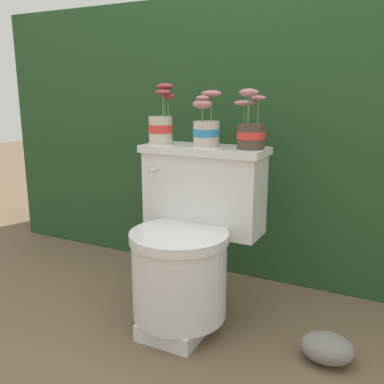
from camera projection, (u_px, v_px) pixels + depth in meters
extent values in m
plane|color=brown|center=(200.00, 329.00, 1.72)|extent=(12.00, 12.00, 0.00)
cube|color=#234723|center=(274.00, 136.00, 2.37)|extent=(3.09, 0.74, 1.38)
cube|color=silver|center=(180.00, 321.00, 1.71)|extent=(0.23, 0.32, 0.07)
cylinder|color=silver|center=(179.00, 278.00, 1.67)|extent=(0.37, 0.37, 0.31)
cylinder|color=silver|center=(179.00, 237.00, 1.63)|extent=(0.38, 0.38, 0.04)
cube|color=silver|center=(204.00, 192.00, 1.79)|extent=(0.50, 0.18, 0.33)
cube|color=silver|center=(204.00, 150.00, 1.75)|extent=(0.52, 0.21, 0.03)
cylinder|color=silver|center=(153.00, 170.00, 1.74)|extent=(0.02, 0.05, 0.02)
cylinder|color=beige|center=(161.00, 130.00, 1.82)|extent=(0.10, 0.10, 0.11)
cylinder|color=red|center=(161.00, 129.00, 1.82)|extent=(0.10, 0.10, 0.03)
cylinder|color=#332319|center=(160.00, 118.00, 1.81)|extent=(0.09, 0.09, 0.01)
cylinder|color=#4C753D|center=(163.00, 105.00, 1.78)|extent=(0.01, 0.01, 0.09)
ellipsoid|color=#93333D|center=(163.00, 92.00, 1.77)|extent=(0.08, 0.05, 0.02)
cylinder|color=#4C753D|center=(168.00, 107.00, 1.82)|extent=(0.01, 0.01, 0.08)
ellipsoid|color=#93333D|center=(168.00, 96.00, 1.81)|extent=(0.06, 0.05, 0.02)
cylinder|color=#4C753D|center=(165.00, 102.00, 1.82)|extent=(0.01, 0.01, 0.12)
ellipsoid|color=#93333D|center=(165.00, 86.00, 1.81)|extent=(0.08, 0.06, 0.03)
cylinder|color=beige|center=(206.00, 134.00, 1.74)|extent=(0.11, 0.11, 0.10)
cylinder|color=#2D84BC|center=(206.00, 133.00, 1.74)|extent=(0.11, 0.11, 0.03)
cylinder|color=#332319|center=(206.00, 123.00, 1.73)|extent=(0.10, 0.10, 0.01)
cylinder|color=#4C753D|center=(203.00, 111.00, 1.70)|extent=(0.01, 0.01, 0.09)
ellipsoid|color=#B26B75|center=(203.00, 98.00, 1.69)|extent=(0.06, 0.04, 0.02)
cylinder|color=#4C753D|center=(211.00, 108.00, 1.74)|extent=(0.01, 0.01, 0.10)
ellipsoid|color=#B26B75|center=(211.00, 94.00, 1.73)|extent=(0.09, 0.06, 0.03)
cylinder|color=#4C753D|center=(202.00, 114.00, 1.71)|extent=(0.01, 0.01, 0.06)
ellipsoid|color=#B26B75|center=(202.00, 104.00, 1.70)|extent=(0.08, 0.06, 0.04)
cylinder|color=#47382D|center=(251.00, 136.00, 1.65)|extent=(0.11, 0.11, 0.10)
cylinder|color=red|center=(251.00, 135.00, 1.65)|extent=(0.11, 0.11, 0.03)
cylinder|color=#332319|center=(251.00, 125.00, 1.64)|extent=(0.10, 0.10, 0.01)
cylinder|color=#4C753D|center=(245.00, 114.00, 1.67)|extent=(0.01, 0.01, 0.07)
ellipsoid|color=#B26B75|center=(245.00, 103.00, 1.66)|extent=(0.09, 0.06, 0.02)
cylinder|color=#4C753D|center=(248.00, 110.00, 1.60)|extent=(0.01, 0.01, 0.11)
ellipsoid|color=#B26B75|center=(249.00, 93.00, 1.58)|extent=(0.08, 0.05, 0.03)
cylinder|color=#4C753D|center=(258.00, 112.00, 1.64)|extent=(0.01, 0.01, 0.09)
ellipsoid|color=#B26B75|center=(258.00, 98.00, 1.63)|extent=(0.06, 0.04, 0.02)
ellipsoid|color=gray|center=(327.00, 348.00, 1.50)|extent=(0.19, 0.15, 0.10)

